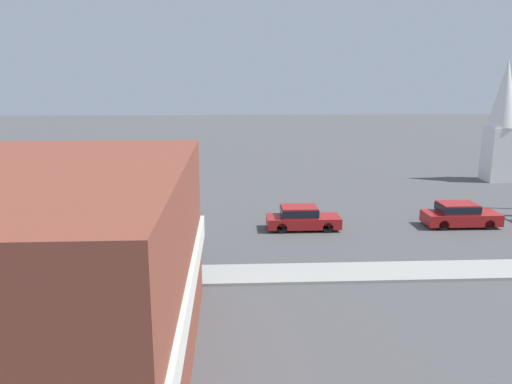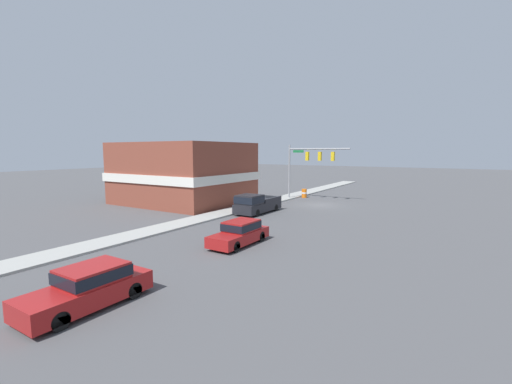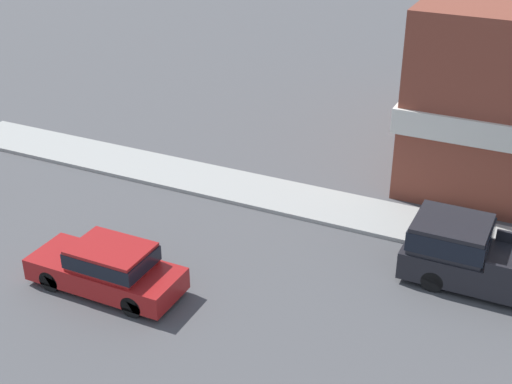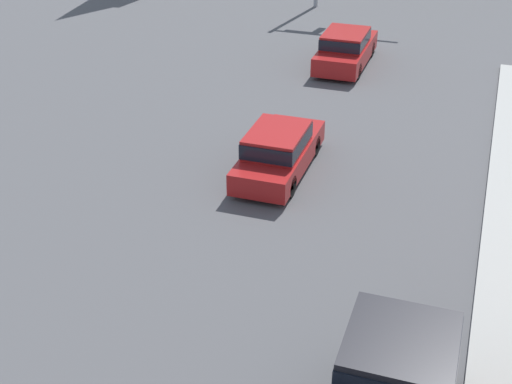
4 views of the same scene
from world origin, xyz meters
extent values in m
cylinder|color=black|center=(-2.49, 19.33, 0.33)|extent=(0.22, 0.66, 0.66)
cylinder|color=black|center=(-0.95, 19.33, 0.33)|extent=(0.22, 0.66, 0.66)
cylinder|color=black|center=(-2.49, 16.47, 0.33)|extent=(0.22, 0.66, 0.66)
cylinder|color=black|center=(-0.95, 16.47, 0.33)|extent=(0.22, 0.66, 0.66)
cube|color=maroon|center=(-1.72, 17.90, 0.52)|extent=(1.75, 4.61, 0.67)
cube|color=maroon|center=(-1.72, 17.63, 1.18)|extent=(1.61, 2.21, 0.64)
cube|color=black|center=(-1.72, 17.63, 1.18)|extent=(1.63, 2.30, 0.45)
cylinder|color=black|center=(-2.70, 29.64, 0.33)|extent=(0.22, 0.66, 0.66)
cylinder|color=black|center=(-1.06, 29.64, 0.33)|extent=(0.22, 0.66, 0.66)
cylinder|color=black|center=(-2.70, 26.70, 0.33)|extent=(0.22, 0.66, 0.66)
cylinder|color=black|center=(-1.06, 26.70, 0.33)|extent=(0.22, 0.66, 0.66)
cube|color=maroon|center=(-1.88, 28.17, 0.56)|extent=(1.87, 4.74, 0.75)
cube|color=maroon|center=(-1.88, 27.88, 1.24)|extent=(1.72, 2.28, 0.62)
cube|color=black|center=(-1.88, 27.88, 1.24)|extent=(1.73, 2.37, 0.43)
cylinder|color=black|center=(2.31, 9.29, 0.33)|extent=(0.22, 0.66, 0.66)
cube|color=black|center=(3.25, 9.09, 1.46)|extent=(1.99, 2.14, 0.85)
cube|color=black|center=(3.25, 9.09, 1.46)|extent=(2.01, 2.23, 0.60)
camera|label=1|loc=(28.37, 13.41, 9.41)|focal=35.00mm
camera|label=2|loc=(-13.86, 35.25, 5.88)|focal=24.00mm
camera|label=3|loc=(-15.45, 6.49, 12.12)|focal=50.00mm
camera|label=4|loc=(3.90, -1.01, 10.42)|focal=50.00mm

